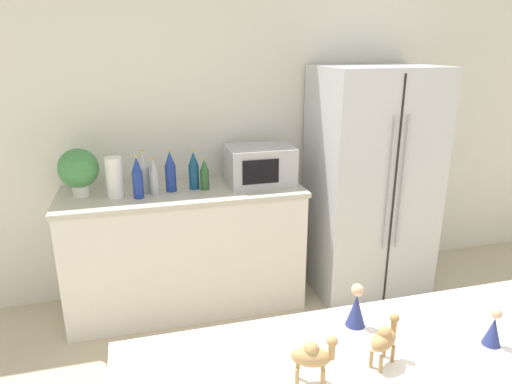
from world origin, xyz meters
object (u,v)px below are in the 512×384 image
(potted_plant, at_px, (79,169))
(wise_man_figurine_purple, at_px, (356,308))
(back_bottle_1, at_px, (143,173))
(back_bottle_4, at_px, (137,178))
(camel_figurine_second, at_px, (313,356))
(paper_towel_roll, at_px, (115,177))
(back_bottle_3, at_px, (205,175))
(microwave, at_px, (260,165))
(wise_man_figurine_crimson, at_px, (493,329))
(camel_figurine, at_px, (385,339))
(back_bottle_0, at_px, (154,177))
(back_bottle_2, at_px, (194,171))
(refrigerator, at_px, (370,182))
(back_bottle_5, at_px, (170,172))

(potted_plant, bearing_deg, wise_man_figurine_purple, -61.88)
(back_bottle_1, bearing_deg, back_bottle_4, -109.01)
(back_bottle_4, distance_m, camel_figurine_second, 2.11)
(paper_towel_roll, height_order, back_bottle_3, paper_towel_roll)
(wise_man_figurine_purple, bearing_deg, potted_plant, 118.12)
(wise_man_figurine_purple, bearing_deg, back_bottle_3, 96.44)
(back_bottle_1, height_order, back_bottle_4, back_bottle_1)
(microwave, height_order, wise_man_figurine_crimson, microwave)
(paper_towel_roll, distance_m, wise_man_figurine_purple, 2.08)
(back_bottle_1, distance_m, back_bottle_4, 0.13)
(camel_figurine, bearing_deg, back_bottle_3, 95.54)
(back_bottle_0, xyz_separation_m, back_bottle_2, (0.28, 0.06, 0.01))
(wise_man_figurine_crimson, bearing_deg, refrigerator, 71.03)
(potted_plant, height_order, camel_figurine, potted_plant)
(refrigerator, distance_m, wise_man_figurine_crimson, 2.21)
(back_bottle_0, distance_m, back_bottle_5, 0.13)
(camel_figurine_second, relative_size, wise_man_figurine_purple, 1.03)
(refrigerator, xyz_separation_m, back_bottle_0, (-1.66, 0.01, 0.16))
(back_bottle_0, bearing_deg, wise_man_figurine_purple, -73.27)
(back_bottle_1, relative_size, camel_figurine_second, 1.86)
(back_bottle_0, bearing_deg, back_bottle_2, 11.92)
(back_bottle_2, height_order, wise_man_figurine_crimson, back_bottle_2)
(wise_man_figurine_crimson, bearing_deg, potted_plant, 123.13)
(camel_figurine, bearing_deg, camel_figurine_second, -174.15)
(wise_man_figurine_crimson, bearing_deg, microwave, 94.34)
(refrigerator, height_order, back_bottle_1, refrigerator)
(paper_towel_roll, xyz_separation_m, wise_man_figurine_purple, (0.83, -1.90, 0.02))
(back_bottle_3, xyz_separation_m, camel_figurine, (0.20, -2.11, 0.07))
(back_bottle_5, xyz_separation_m, camel_figurine, (0.44, -2.14, 0.03))
(microwave, height_order, wise_man_figurine_purple, microwave)
(microwave, xyz_separation_m, back_bottle_5, (-0.66, -0.02, 0.00))
(back_bottle_3, height_order, wise_man_figurine_purple, wise_man_figurine_purple)
(back_bottle_0, bearing_deg, potted_plant, 169.41)
(camel_figurine, relative_size, camel_figurine_second, 0.94)
(paper_towel_roll, relative_size, wise_man_figurine_crimson, 2.11)
(paper_towel_roll, bearing_deg, back_bottle_4, -22.71)
(microwave, bearing_deg, back_bottle_4, -172.38)
(back_bottle_1, bearing_deg, back_bottle_3, -6.41)
(wise_man_figurine_purple, bearing_deg, paper_towel_roll, 113.53)
(microwave, relative_size, camel_figurine_second, 2.99)
(back_bottle_4, bearing_deg, paper_towel_roll, 157.29)
(paper_towel_roll, distance_m, wise_man_figurine_crimson, 2.43)
(back_bottle_3, distance_m, wise_man_figurine_crimson, 2.20)
(back_bottle_5, relative_size, wise_man_figurine_purple, 1.91)
(camel_figurine, distance_m, wise_man_figurine_purple, 0.20)
(refrigerator, height_order, back_bottle_3, refrigerator)
(back_bottle_4, height_order, wise_man_figurine_crimson, back_bottle_4)
(camel_figurine_second, xyz_separation_m, wise_man_figurine_crimson, (0.62, 0.02, -0.04))
(camel_figurine_second, bearing_deg, back_bottle_5, 95.44)
(potted_plant, xyz_separation_m, back_bottle_1, (0.42, -0.02, -0.05))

